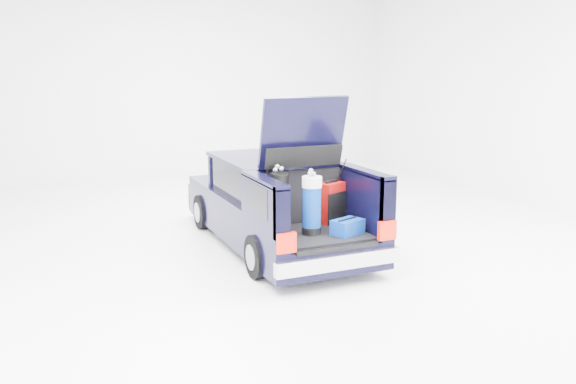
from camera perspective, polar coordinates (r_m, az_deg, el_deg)
name	(u,v)px	position (r m, az deg, el deg)	size (l,w,h in m)	color
ground	(276,245)	(10.03, -1.14, -4.97)	(14.00, 14.00, 0.00)	white
car	(273,204)	(9.95, -1.38, -1.10)	(1.87, 4.65, 2.47)	black
red_suitcase	(331,203)	(9.02, 4.08, -1.01)	(0.45, 0.39, 0.64)	#700503
black_golf_bag	(279,201)	(8.54, -0.89, -0.89)	(0.31, 0.36, 0.94)	black
blue_golf_bag	(312,205)	(8.38, 2.24, -1.20)	(0.36, 0.36, 0.92)	black
blue_duffel	(348,227)	(8.48, 5.59, -3.26)	(0.50, 0.42, 0.23)	navy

